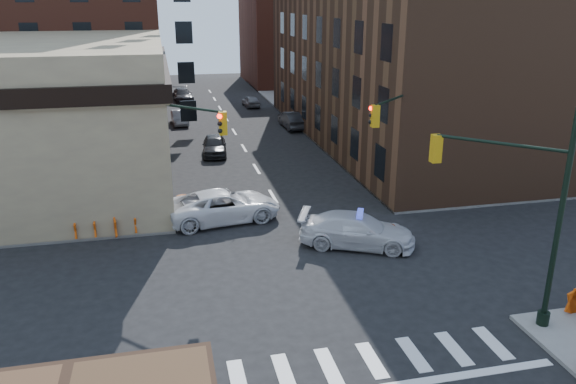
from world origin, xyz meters
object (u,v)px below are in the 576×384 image
police_car (357,230)px  pedestrian_b (65,212)px  parked_car_wfar (180,118)px  parked_car_enear (292,120)px  barrel_bank (183,205)px  parked_car_wnear (214,145)px  barrel_road (389,235)px  pickup (224,206)px  barricade_nw_a (125,225)px  pedestrian_a (160,199)px

police_car → pedestrian_b: 14.96m
parked_car_wfar → parked_car_enear: bearing=-25.1°
police_car → barrel_bank: size_ratio=5.02×
police_car → parked_car_wfar: size_ratio=1.40×
parked_car_wnear → barrel_road: 19.80m
pickup → barricade_nw_a: (-5.14, -1.07, -0.22)m
barrel_road → barrel_bank: (-9.65, 6.26, 0.06)m
pedestrian_a → barrel_road: bearing=-21.0°
police_car → pedestrian_a: pedestrian_a is taller
barrel_bank → parked_car_wnear: bearing=76.4°
parked_car_enear → pedestrian_a: size_ratio=2.87×
parked_car_wfar → parked_car_enear: (10.15, -4.06, 0.15)m
police_car → pedestrian_b: size_ratio=3.17×
police_car → barrel_road: police_car is taller
pickup → police_car: bearing=-137.0°
pedestrian_b → barrel_road: 16.53m
police_car → barrel_road: bearing=-73.8°
police_car → barrel_road: (1.59, -0.20, -0.31)m
police_car → barricade_nw_a: 11.65m
pickup → barrel_road: pickup is taller
parked_car_wnear → barrel_bank: (-3.00, -12.40, -0.20)m
police_car → pickup: (-5.93, 4.71, 0.04)m
parked_car_wfar → barricade_nw_a: 26.95m
police_car → parked_car_wfar: bearing=36.8°
parked_car_wnear → parked_car_enear: 11.18m
pedestrian_b → barricade_nw_a: pedestrian_b is taller
parked_car_enear → pickup: bearing=65.7°
police_car → pedestrian_b: pedestrian_b is taller
parked_car_wfar → parked_car_enear: 10.93m
parked_car_enear → police_car: bearing=81.7°
pedestrian_a → barricade_nw_a: 3.11m
police_car → parked_car_wfar: 31.16m
parked_car_enear → barrel_bank: size_ratio=4.37×
parked_car_wnear → barrel_bank: bearing=-98.0°
pickup → barrel_road: (7.52, -4.91, -0.35)m
parked_car_wnear → barricade_nw_a: 15.98m
barrel_bank → pedestrian_a: bearing=174.9°
barricade_nw_a → barrel_bank: bearing=26.0°
barrel_bank → barricade_nw_a: barrel_bank is taller
parked_car_wnear → parked_car_wfar: parked_car_wnear is taller
parked_car_wnear → pickup: bearing=-88.0°
parked_car_wnear → pedestrian_a: 13.00m
pickup → barricade_nw_a: size_ratio=4.77×
pedestrian_a → pedestrian_b: (-4.76, -1.03, 0.03)m
parked_car_wfar → pedestrian_a: 24.24m
parked_car_wfar → pedestrian_b: (-6.83, -25.18, 0.38)m
police_car → barrel_bank: bearing=76.5°
pickup → barrel_bank: 2.54m
pickup → barrel_road: 8.99m
pedestrian_b → barrel_road: size_ratio=1.78×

